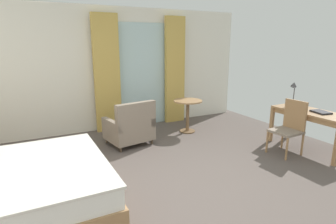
# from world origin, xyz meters

# --- Properties ---
(ground) EXTENTS (7.00, 6.77, 0.10)m
(ground) POSITION_xyz_m (0.00, 0.00, -0.05)
(ground) COLOR #564C47
(wall_back) EXTENTS (6.60, 0.12, 2.67)m
(wall_back) POSITION_xyz_m (0.00, 3.12, 1.33)
(wall_back) COLOR white
(wall_back) RESTS_ON ground
(balcony_glass_door) EXTENTS (1.21, 0.02, 2.35)m
(balcony_glass_door) POSITION_xyz_m (0.73, 3.04, 1.17)
(balcony_glass_door) COLOR silver
(balcony_glass_door) RESTS_ON ground
(curtain_panel_left) EXTENTS (0.55, 0.10, 2.51)m
(curtain_panel_left) POSITION_xyz_m (-0.10, 2.94, 1.26)
(curtain_panel_left) COLOR tan
(curtain_panel_left) RESTS_ON ground
(curtain_panel_right) EXTENTS (0.50, 0.10, 2.51)m
(curtain_panel_right) POSITION_xyz_m (1.56, 2.94, 1.26)
(curtain_panel_right) COLOR tan
(curtain_panel_right) RESTS_ON ground
(bed) EXTENTS (2.20, 1.88, 1.11)m
(bed) POSITION_xyz_m (-2.01, 0.31, 0.29)
(bed) COLOR #9E754C
(bed) RESTS_ON ground
(writing_desk) EXTENTS (0.60, 1.36, 0.73)m
(writing_desk) POSITION_xyz_m (2.84, 0.14, 0.63)
(writing_desk) COLOR #9E754C
(writing_desk) RESTS_ON ground
(desk_chair) EXTENTS (0.48, 0.47, 0.94)m
(desk_chair) POSITION_xyz_m (2.37, 0.21, 0.51)
(desk_chair) COLOR gray
(desk_chair) RESTS_ON ground
(desk_lamp) EXTENTS (0.23, 0.23, 0.48)m
(desk_lamp) POSITION_xyz_m (2.94, 0.66, 1.04)
(desk_lamp) COLOR #4C4C51
(desk_lamp) RESTS_ON writing_desk
(closed_book) EXTENTS (0.27, 0.34, 0.03)m
(closed_book) POSITION_xyz_m (2.86, -0.00, 0.74)
(closed_book) COLOR #232328
(closed_book) RESTS_ON writing_desk
(armchair_by_window) EXTENTS (0.91, 0.83, 0.87)m
(armchair_by_window) POSITION_xyz_m (0.02, 1.87, 0.34)
(armchair_by_window) COLOR gray
(armchair_by_window) RESTS_ON ground
(round_cafe_table) EXTENTS (0.62, 0.62, 0.71)m
(round_cafe_table) POSITION_xyz_m (1.41, 2.06, 0.52)
(round_cafe_table) COLOR #9E754C
(round_cafe_table) RESTS_ON ground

